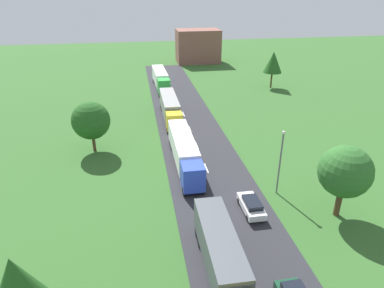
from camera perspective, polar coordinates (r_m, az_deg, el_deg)
The scene contains 12 objects.
road at distance 35.00m, azimuth 5.75°, elevation -11.81°, with size 10.00×140.00×0.06m, color #2B2B30.
lane_marking_centre at distance 33.49m, azimuth 6.64°, elevation -13.75°, with size 0.16×124.23×0.01m.
truck_lead at distance 27.30m, azimuth 5.24°, elevation -18.80°, with size 2.63×12.71×3.61m.
truck_second at distance 42.65m, azimuth -1.30°, elevation -1.11°, with size 2.54×14.57×3.53m.
truck_third at distance 58.15m, azimuth -3.70°, elevation 6.21°, with size 2.53×13.83×3.58m.
truck_fourth at distance 76.17m, azimuth -5.28°, elevation 10.86°, with size 2.86×14.06×3.78m.
car_third at distance 35.33m, azimuth 9.93°, elevation -10.09°, with size 1.83×4.32×1.47m.
lamppost_second at distance 37.25m, azimuth 14.61°, elevation -2.50°, with size 0.36×0.36×7.50m.
tree_oak at distance 47.55m, azimuth -16.60°, elevation 3.79°, with size 5.13×5.13×7.07m.
tree_birch at distance 77.98m, azimuth 13.44°, elevation 13.20°, with size 4.08×4.08×7.90m.
tree_pine at distance 35.36m, azimuth 24.30°, elevation -4.26°, with size 5.06×5.06×7.53m.
distant_building at distance 103.05m, azimuth 0.99°, elevation 16.10°, with size 12.31×8.01×9.26m, color brown.
Camera 1 is at (-8.02, -2.30, 21.06)m, focal length 31.80 mm.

